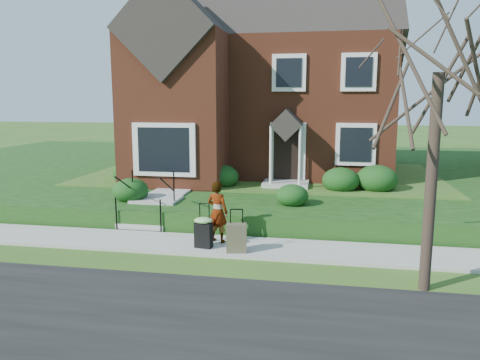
% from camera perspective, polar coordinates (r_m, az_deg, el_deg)
% --- Properties ---
extents(ground, '(120.00, 120.00, 0.00)m').
position_cam_1_polar(ground, '(11.88, -2.49, -8.20)').
color(ground, '#2D5119').
rests_on(ground, ground).
extents(street, '(60.00, 6.00, 0.01)m').
position_cam_1_polar(street, '(7.48, -11.51, -19.73)').
color(street, black).
rests_on(street, ground).
extents(sidewalk, '(60.00, 1.60, 0.08)m').
position_cam_1_polar(sidewalk, '(11.87, -2.49, -8.02)').
color(sidewalk, '#9E9B93').
rests_on(sidewalk, ground).
extents(terrace, '(44.00, 20.00, 0.60)m').
position_cam_1_polar(terrace, '(22.22, 13.99, 0.78)').
color(terrace, '#12370F').
rests_on(terrace, ground).
extents(walkway, '(1.20, 6.00, 0.06)m').
position_cam_1_polar(walkway, '(17.06, -7.00, -0.54)').
color(walkway, '#9E9B93').
rests_on(walkway, terrace).
extents(main_house, '(10.40, 10.20, 9.40)m').
position_cam_1_polar(main_house, '(20.87, 2.84, 14.16)').
color(main_house, brown).
rests_on(main_house, terrace).
extents(front_steps, '(1.40, 2.02, 1.50)m').
position_cam_1_polar(front_steps, '(14.17, -10.76, -3.41)').
color(front_steps, '#9E9B93').
rests_on(front_steps, ground).
extents(foundation_shrubs, '(10.18, 4.24, 0.98)m').
position_cam_1_polar(foundation_shrubs, '(16.04, 1.31, 0.39)').
color(foundation_shrubs, '#103710').
rests_on(foundation_shrubs, terrace).
extents(woman, '(0.67, 0.55, 1.57)m').
position_cam_1_polar(woman, '(11.87, -2.75, -3.87)').
color(woman, '#999999').
rests_on(woman, sidewalk).
extents(suitcase_black, '(0.51, 0.44, 1.11)m').
position_cam_1_polar(suitcase_black, '(11.52, -4.47, -6.16)').
color(suitcase_black, black).
rests_on(suitcase_black, sidewalk).
extents(suitcase_olive, '(0.52, 0.34, 1.04)m').
position_cam_1_polar(suitcase_olive, '(11.18, -0.43, -7.06)').
color(suitcase_olive, brown).
rests_on(suitcase_olive, sidewalk).
extents(tree_verge, '(4.54, 4.54, 6.49)m').
position_cam_1_polar(tree_verge, '(9.42, 23.26, 14.33)').
color(tree_verge, '#3F3226').
rests_on(tree_verge, ground).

